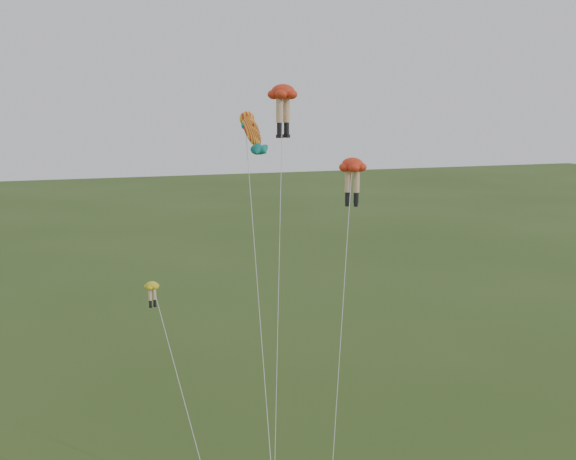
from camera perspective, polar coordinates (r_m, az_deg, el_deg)
name	(u,v)px	position (r m, az deg, el deg)	size (l,w,h in m)	color
legs_kite_red_high	(283,100)	(35.38, -0.46, 11.52)	(4.31, 9.40, 19.40)	red
legs_kite_red_mid	(352,174)	(30.81, 5.71, 4.95)	(4.44, 6.86, 15.80)	red
legs_kite_yellow	(157,306)	(32.14, -11.56, -6.63)	(2.30, 8.67, 9.69)	gold
fish_kite	(251,131)	(36.61, -3.28, 8.76)	(2.96, 13.74, 18.21)	yellow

